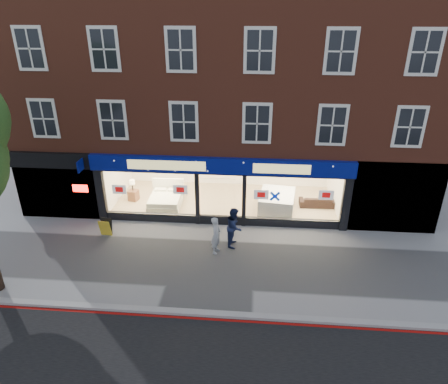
# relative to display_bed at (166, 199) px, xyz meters

# --- Properties ---
(ground) EXTENTS (120.00, 120.00, 0.00)m
(ground) POSITION_rel_display_bed_xyz_m (2.88, -4.54, -0.41)
(ground) COLOR gray
(ground) RESTS_ON ground
(kerb_line) EXTENTS (60.00, 0.10, 0.01)m
(kerb_line) POSITION_rel_display_bed_xyz_m (2.88, -7.64, -0.40)
(kerb_line) COLOR #8C0A07
(kerb_line) RESTS_ON ground
(kerb_stone) EXTENTS (60.00, 0.25, 0.12)m
(kerb_stone) POSITION_rel_display_bed_xyz_m (2.88, -7.44, -0.35)
(kerb_stone) COLOR gray
(kerb_stone) RESTS_ON ground
(showroom_floor) EXTENTS (11.00, 4.50, 0.10)m
(showroom_floor) POSITION_rel_display_bed_xyz_m (2.88, 0.71, -0.36)
(showroom_floor) COLOR tan
(showroom_floor) RESTS_ON ground
(building) EXTENTS (19.00, 8.26, 10.30)m
(building) POSITION_rel_display_bed_xyz_m (2.86, 2.40, 6.26)
(building) COLOR brown
(building) RESTS_ON ground
(display_bed) EXTENTS (1.62, 1.96, 1.08)m
(display_bed) POSITION_rel_display_bed_xyz_m (0.00, 0.00, 0.00)
(display_bed) COLOR white
(display_bed) RESTS_ON showroom_floor
(bedside_table) EXTENTS (0.54, 0.54, 0.55)m
(bedside_table) POSITION_rel_display_bed_xyz_m (-1.76, 0.40, -0.03)
(bedside_table) COLOR brown
(bedside_table) RESTS_ON showroom_floor
(mattress_stack) EXTENTS (1.87, 2.24, 0.81)m
(mattress_stack) POSITION_rel_display_bed_xyz_m (5.48, 0.06, 0.10)
(mattress_stack) COLOR silver
(mattress_stack) RESTS_ON showroom_floor
(sofa) EXTENTS (1.74, 0.71, 0.50)m
(sofa) POSITION_rel_display_bed_xyz_m (7.48, 0.53, -0.05)
(sofa) COLOR black
(sofa) RESTS_ON showroom_floor
(a_board) EXTENTS (0.53, 0.36, 0.78)m
(a_board) POSITION_rel_display_bed_xyz_m (-2.02, -2.88, -0.02)
(a_board) COLOR gold
(a_board) RESTS_ON ground
(pedestrian_grey) EXTENTS (0.51, 0.65, 1.58)m
(pedestrian_grey) POSITION_rel_display_bed_xyz_m (2.90, -3.76, 0.38)
(pedestrian_grey) COLOR #A9ACB1
(pedestrian_grey) RESTS_ON ground
(pedestrian_blue) EXTENTS (0.74, 0.90, 1.71)m
(pedestrian_blue) POSITION_rel_display_bed_xyz_m (3.60, -3.16, 0.45)
(pedestrian_blue) COLOR #182043
(pedestrian_blue) RESTS_ON ground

